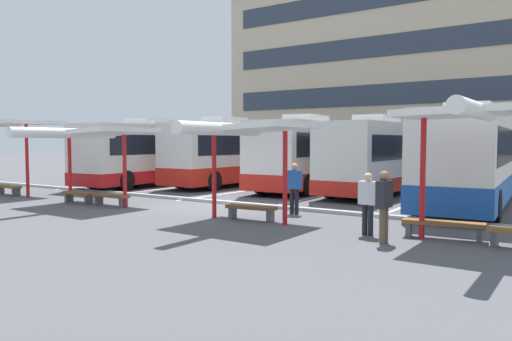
% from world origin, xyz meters
% --- Properties ---
extents(ground_plane, '(160.00, 160.00, 0.00)m').
position_xyz_m(ground_plane, '(0.00, 0.00, 0.00)').
color(ground_plane, '#515156').
extents(terminal_building, '(38.46, 13.08, 23.52)m').
position_xyz_m(terminal_building, '(0.03, 33.84, 10.39)').
color(terminal_building, '#C6B293').
rests_on(terminal_building, ground).
extents(coach_bus_0, '(3.51, 12.65, 3.65)m').
position_xyz_m(coach_bus_0, '(-8.38, 6.77, 1.71)').
color(coach_bus_0, silver).
rests_on(coach_bus_0, ground).
extents(coach_bus_1, '(2.73, 10.39, 3.71)m').
position_xyz_m(coach_bus_1, '(-4.37, 8.24, 1.71)').
color(coach_bus_1, silver).
rests_on(coach_bus_1, ground).
extents(coach_bus_2, '(3.20, 11.16, 3.71)m').
position_xyz_m(coach_bus_2, '(0.16, 8.89, 1.73)').
color(coach_bus_2, silver).
rests_on(coach_bus_2, ground).
extents(coach_bus_3, '(2.64, 10.78, 3.59)m').
position_xyz_m(coach_bus_3, '(3.87, 8.79, 1.69)').
color(coach_bus_3, silver).
rests_on(coach_bus_3, ground).
extents(coach_bus_4, '(3.16, 12.06, 3.76)m').
position_xyz_m(coach_bus_4, '(8.18, 6.32, 1.74)').
color(coach_bus_4, silver).
rests_on(coach_bus_4, ground).
extents(lane_stripe_0, '(0.16, 14.00, 0.01)m').
position_xyz_m(lane_stripe_0, '(-10.32, 7.70, 0.00)').
color(lane_stripe_0, white).
rests_on(lane_stripe_0, ground).
extents(lane_stripe_1, '(0.16, 14.00, 0.01)m').
position_xyz_m(lane_stripe_1, '(-6.19, 7.70, 0.00)').
color(lane_stripe_1, white).
rests_on(lane_stripe_1, ground).
extents(lane_stripe_2, '(0.16, 14.00, 0.01)m').
position_xyz_m(lane_stripe_2, '(-2.06, 7.70, 0.00)').
color(lane_stripe_2, white).
rests_on(lane_stripe_2, ground).
extents(lane_stripe_3, '(0.16, 14.00, 0.01)m').
position_xyz_m(lane_stripe_3, '(2.06, 7.70, 0.00)').
color(lane_stripe_3, white).
rests_on(lane_stripe_3, ground).
extents(lane_stripe_4, '(0.16, 14.00, 0.01)m').
position_xyz_m(lane_stripe_4, '(6.19, 7.70, 0.00)').
color(lane_stripe_4, white).
rests_on(lane_stripe_4, ground).
extents(waiting_shelter_0, '(4.11, 5.17, 3.41)m').
position_xyz_m(waiting_shelter_0, '(-9.80, -2.27, 3.18)').
color(waiting_shelter_0, red).
rests_on(waiting_shelter_0, ground).
extents(bench_0, '(1.93, 0.61, 0.45)m').
position_xyz_m(bench_0, '(-9.80, -2.00, 0.34)').
color(bench_0, brown).
rests_on(bench_0, ground).
extents(waiting_shelter_1, '(4.24, 4.78, 2.92)m').
position_xyz_m(waiting_shelter_1, '(-3.78, -2.16, 2.68)').
color(waiting_shelter_1, red).
rests_on(waiting_shelter_1, ground).
extents(bench_1, '(1.56, 0.44, 0.45)m').
position_xyz_m(bench_1, '(-4.68, -2.03, 0.33)').
color(bench_1, brown).
rests_on(bench_1, ground).
extents(bench_2, '(1.63, 0.48, 0.45)m').
position_xyz_m(bench_2, '(-2.88, -1.95, 0.33)').
color(bench_2, brown).
rests_on(bench_2, ground).
extents(waiting_shelter_2, '(3.62, 4.54, 2.97)m').
position_xyz_m(waiting_shelter_2, '(3.27, -2.11, 2.72)').
color(waiting_shelter_2, red).
rests_on(waiting_shelter_2, ground).
extents(bench_3, '(1.65, 0.59, 0.45)m').
position_xyz_m(bench_3, '(3.27, -1.67, 0.33)').
color(bench_3, brown).
rests_on(bench_3, ground).
extents(waiting_shelter_3, '(3.75, 4.21, 3.27)m').
position_xyz_m(waiting_shelter_3, '(9.77, -1.84, 3.02)').
color(waiting_shelter_3, red).
rests_on(waiting_shelter_3, ground).
extents(bench_4, '(1.98, 0.68, 0.45)m').
position_xyz_m(bench_4, '(8.87, -1.41, 0.34)').
color(bench_4, brown).
rests_on(bench_4, ground).
extents(platform_kerb, '(44.00, 0.24, 0.12)m').
position_xyz_m(platform_kerb, '(0.00, 1.04, 0.06)').
color(platform_kerb, '#ADADA8').
rests_on(platform_kerb, ground).
extents(waiting_passenger_0, '(0.49, 0.26, 1.62)m').
position_xyz_m(waiting_passenger_0, '(7.14, -1.98, 0.93)').
color(waiting_passenger_0, black).
rests_on(waiting_passenger_0, ground).
extents(waiting_passenger_1, '(0.26, 0.52, 1.73)m').
position_xyz_m(waiting_passenger_1, '(7.82, -2.70, 1.01)').
color(waiting_passenger_1, brown).
rests_on(waiting_passenger_1, ground).
extents(waiting_passenger_2, '(0.51, 0.27, 1.69)m').
position_xyz_m(waiting_passenger_2, '(3.71, 0.22, 0.98)').
color(waiting_passenger_2, black).
rests_on(waiting_passenger_2, ground).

